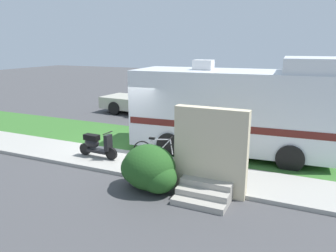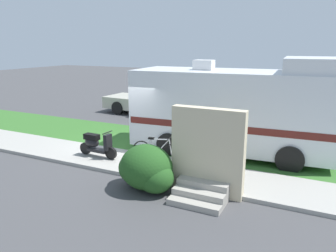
{
  "view_description": "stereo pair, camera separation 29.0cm",
  "coord_description": "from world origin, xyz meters",
  "px_view_note": "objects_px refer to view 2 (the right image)",
  "views": [
    {
      "loc": [
        6.44,
        -10.28,
        4.01
      ],
      "look_at": [
        1.63,
        0.3,
        1.1
      ],
      "focal_mm": 35.04,
      "sensor_mm": 36.0,
      "label": 1
    },
    {
      "loc": [
        6.7,
        -10.16,
        4.01
      ],
      "look_at": [
        1.63,
        0.3,
        1.1
      ],
      "focal_mm": 35.04,
      "sensor_mm": 36.0,
      "label": 2
    }
  ],
  "objects_px": {
    "motorhome_rv": "(234,109)",
    "pickup_truck_far": "(284,99)",
    "scooter": "(96,144)",
    "bottle_green": "(213,172)",
    "bicycle": "(157,151)",
    "pickup_truck_near": "(159,98)",
    "bottle_spare": "(192,171)"
  },
  "relations": [
    {
      "from": "motorhome_rv",
      "to": "bicycle",
      "type": "bearing_deg",
      "value": -128.2
    },
    {
      "from": "pickup_truck_far",
      "to": "scooter",
      "type": "bearing_deg",
      "value": -114.44
    },
    {
      "from": "bottle_spare",
      "to": "pickup_truck_near",
      "type": "bearing_deg",
      "value": 123.56
    },
    {
      "from": "bottle_spare",
      "to": "bicycle",
      "type": "bearing_deg",
      "value": 162.85
    },
    {
      "from": "scooter",
      "to": "bottle_spare",
      "type": "relative_size",
      "value": 5.68
    },
    {
      "from": "pickup_truck_far",
      "to": "motorhome_rv",
      "type": "bearing_deg",
      "value": -95.93
    },
    {
      "from": "pickup_truck_near",
      "to": "motorhome_rv",
      "type": "bearing_deg",
      "value": -40.91
    },
    {
      "from": "scooter",
      "to": "bottle_green",
      "type": "bearing_deg",
      "value": 1.94
    },
    {
      "from": "scooter",
      "to": "pickup_truck_near",
      "type": "bearing_deg",
      "value": 100.61
    },
    {
      "from": "motorhome_rv",
      "to": "pickup_truck_far",
      "type": "height_order",
      "value": "motorhome_rv"
    },
    {
      "from": "bottle_green",
      "to": "bicycle",
      "type": "bearing_deg",
      "value": 173.78
    },
    {
      "from": "motorhome_rv",
      "to": "scooter",
      "type": "distance_m",
      "value": 5.13
    },
    {
      "from": "bicycle",
      "to": "pickup_truck_far",
      "type": "distance_m",
      "value": 10.97
    },
    {
      "from": "scooter",
      "to": "pickup_truck_near",
      "type": "height_order",
      "value": "pickup_truck_near"
    },
    {
      "from": "bicycle",
      "to": "pickup_truck_far",
      "type": "relative_size",
      "value": 0.32
    },
    {
      "from": "scooter",
      "to": "motorhome_rv",
      "type": "bearing_deg",
      "value": 34.18
    },
    {
      "from": "bottle_green",
      "to": "pickup_truck_far",
      "type": "bearing_deg",
      "value": 86.34
    },
    {
      "from": "pickup_truck_far",
      "to": "bottle_green",
      "type": "xyz_separation_m",
      "value": [
        -0.69,
        -10.83,
        -0.7
      ]
    },
    {
      "from": "motorhome_rv",
      "to": "bottle_spare",
      "type": "height_order",
      "value": "motorhome_rv"
    },
    {
      "from": "pickup_truck_far",
      "to": "bottle_spare",
      "type": "relative_size",
      "value": 19.57
    },
    {
      "from": "scooter",
      "to": "bottle_green",
      "type": "relative_size",
      "value": 5.52
    },
    {
      "from": "scooter",
      "to": "bottle_spare",
      "type": "distance_m",
      "value": 3.71
    },
    {
      "from": "motorhome_rv",
      "to": "bottle_green",
      "type": "relative_size",
      "value": 25.14
    },
    {
      "from": "motorhome_rv",
      "to": "bicycle",
      "type": "xyz_separation_m",
      "value": [
        -1.92,
        -2.44,
        -1.2
      ]
    },
    {
      "from": "motorhome_rv",
      "to": "bottle_green",
      "type": "distance_m",
      "value": 3.05
    },
    {
      "from": "motorhome_rv",
      "to": "bottle_green",
      "type": "height_order",
      "value": "motorhome_rv"
    },
    {
      "from": "bottle_green",
      "to": "scooter",
      "type": "bearing_deg",
      "value": -178.06
    },
    {
      "from": "pickup_truck_near",
      "to": "scooter",
      "type": "bearing_deg",
      "value": -79.39
    },
    {
      "from": "pickup_truck_far",
      "to": "pickup_truck_near",
      "type": "bearing_deg",
      "value": -152.52
    },
    {
      "from": "motorhome_rv",
      "to": "pickup_truck_near",
      "type": "xyz_separation_m",
      "value": [
        -5.57,
        4.83,
        -0.71
      ]
    },
    {
      "from": "pickup_truck_far",
      "to": "bottle_green",
      "type": "bearing_deg",
      "value": -93.66
    },
    {
      "from": "pickup_truck_far",
      "to": "bottle_green",
      "type": "relative_size",
      "value": 19.02
    }
  ]
}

